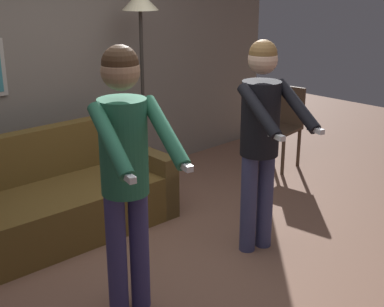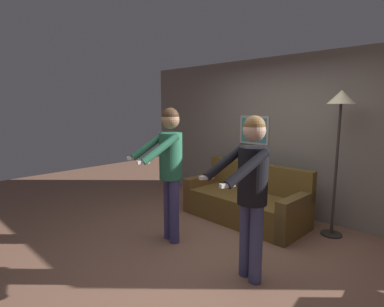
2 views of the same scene
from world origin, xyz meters
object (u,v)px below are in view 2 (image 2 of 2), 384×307
couch (245,202)px  person_standing_right (251,183)px  torchiere_lamp (340,113)px  person_standing_left (169,162)px

couch → person_standing_right: bearing=-54.9°
torchiere_lamp → person_standing_right: size_ratio=1.18×
person_standing_left → torchiere_lamp: bearing=48.2°
torchiere_lamp → person_standing_left: (-1.50, -1.68, -0.61)m
couch → person_standing_right: size_ratio=1.13×
person_standing_left → person_standing_right: person_standing_left is taller
torchiere_lamp → person_standing_right: bearing=-97.8°
couch → person_standing_left: person_standing_left is taller
torchiere_lamp → couch: bearing=-164.4°
torchiere_lamp → person_standing_left: bearing=-131.8°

